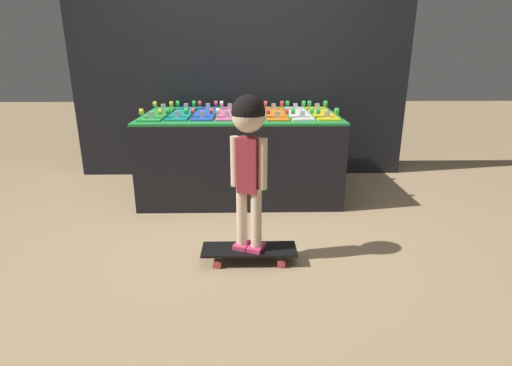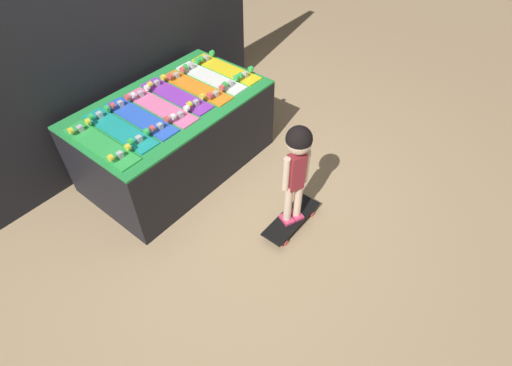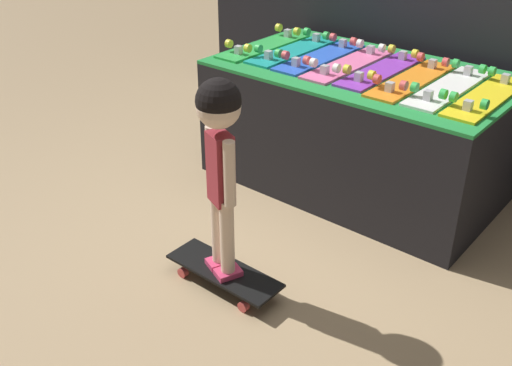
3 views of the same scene
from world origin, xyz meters
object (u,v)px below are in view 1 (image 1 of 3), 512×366
(skateboard_purple_on_rack, at_px, (252,112))
(child, at_px, (249,145))
(skateboard_teal_on_rack, at_px, (182,112))
(skateboard_orange_on_rack, at_px, (275,113))
(skateboard_white_on_rack, at_px, (299,112))
(skateboard_green_on_rack, at_px, (158,113))
(skateboard_pink_on_rack, at_px, (229,112))
(skateboard_yellow_on_rack, at_px, (322,112))
(skateboard_on_floor, at_px, (249,251))
(skateboard_blue_on_rack, at_px, (205,112))

(skateboard_purple_on_rack, height_order, child, child)
(skateboard_teal_on_rack, bearing_deg, skateboard_orange_on_rack, -2.15)
(skateboard_purple_on_rack, height_order, skateboard_white_on_rack, same)
(skateboard_green_on_rack, relative_size, skateboard_purple_on_rack, 1.00)
(skateboard_teal_on_rack, distance_m, skateboard_pink_on_rack, 0.42)
(skateboard_white_on_rack, relative_size, skateboard_yellow_on_rack, 1.00)
(skateboard_purple_on_rack, relative_size, skateboard_yellow_on_rack, 1.00)
(skateboard_orange_on_rack, height_order, child, child)
(skateboard_yellow_on_rack, bearing_deg, skateboard_white_on_rack, 179.04)
(skateboard_green_on_rack, height_order, skateboard_yellow_on_rack, same)
(skateboard_white_on_rack, bearing_deg, skateboard_green_on_rack, -179.15)
(skateboard_purple_on_rack, relative_size, skateboard_on_floor, 1.27)
(skateboard_teal_on_rack, relative_size, skateboard_on_floor, 1.27)
(skateboard_yellow_on_rack, relative_size, skateboard_on_floor, 1.27)
(skateboard_teal_on_rack, distance_m, skateboard_on_floor, 1.63)
(skateboard_pink_on_rack, height_order, skateboard_on_floor, skateboard_pink_on_rack)
(skateboard_pink_on_rack, xyz_separation_m, skateboard_yellow_on_rack, (0.85, -0.01, 0.00))
(skateboard_white_on_rack, bearing_deg, skateboard_teal_on_rack, 179.00)
(skateboard_pink_on_rack, relative_size, skateboard_on_floor, 1.27)
(skateboard_green_on_rack, relative_size, skateboard_orange_on_rack, 1.00)
(child, bearing_deg, skateboard_white_on_rack, 92.78)
(skateboard_blue_on_rack, distance_m, skateboard_on_floor, 1.56)
(skateboard_yellow_on_rack, height_order, child, child)
(skateboard_green_on_rack, xyz_separation_m, skateboard_yellow_on_rack, (1.49, 0.02, 0.00))
(skateboard_white_on_rack, xyz_separation_m, skateboard_on_floor, (-0.46, -1.33, -0.70))
(skateboard_pink_on_rack, xyz_separation_m, skateboard_on_floor, (0.18, -1.33, -0.70))
(skateboard_blue_on_rack, xyz_separation_m, child, (0.39, -1.34, 0.00))
(skateboard_blue_on_rack, relative_size, skateboard_white_on_rack, 1.00)
(skateboard_purple_on_rack, relative_size, child, 0.79)
(skateboard_pink_on_rack, distance_m, skateboard_orange_on_rack, 0.42)
(skateboard_pink_on_rack, height_order, child, child)
(child, bearing_deg, skateboard_teal_on_rack, 135.99)
(skateboard_white_on_rack, relative_size, child, 0.79)
(skateboard_teal_on_rack, relative_size, skateboard_pink_on_rack, 1.00)
(skateboard_orange_on_rack, relative_size, child, 0.79)
(skateboard_orange_on_rack, bearing_deg, skateboard_blue_on_rack, 177.53)
(skateboard_teal_on_rack, xyz_separation_m, skateboard_white_on_rack, (1.06, -0.02, 0.00))
(skateboard_orange_on_rack, xyz_separation_m, skateboard_on_floor, (-0.25, -1.31, -0.70))
(skateboard_teal_on_rack, height_order, skateboard_white_on_rack, same)
(skateboard_green_on_rack, distance_m, skateboard_white_on_rack, 1.27)
(skateboard_teal_on_rack, xyz_separation_m, skateboard_on_floor, (0.60, -1.34, -0.70))
(skateboard_blue_on_rack, relative_size, skateboard_on_floor, 1.27)
(skateboard_teal_on_rack, relative_size, child, 0.79)
(skateboard_blue_on_rack, height_order, child, child)
(skateboard_teal_on_rack, bearing_deg, skateboard_green_on_rack, -170.01)
(skateboard_pink_on_rack, distance_m, skateboard_yellow_on_rack, 0.85)
(skateboard_on_floor, bearing_deg, skateboard_green_on_rack, 121.87)
(skateboard_purple_on_rack, relative_size, skateboard_orange_on_rack, 1.00)
(skateboard_white_on_rack, bearing_deg, skateboard_blue_on_rack, 179.06)
(skateboard_teal_on_rack, distance_m, skateboard_purple_on_rack, 0.64)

